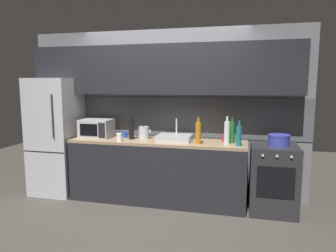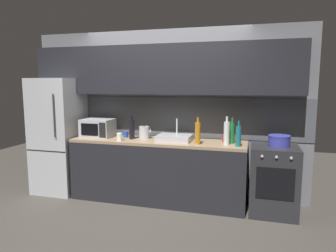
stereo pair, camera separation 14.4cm
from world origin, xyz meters
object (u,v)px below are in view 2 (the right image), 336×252
at_px(microwave, 98,128).
at_px(refrigerator, 59,135).
at_px(wine_bottle_green, 232,133).
at_px(mug_blue, 126,134).
at_px(cooking_pot, 279,141).
at_px(wine_bottle_clear, 227,133).
at_px(wine_bottle_teal, 238,136).
at_px(kettle, 144,132).
at_px(mug_white, 119,137).
at_px(wine_bottle_dark, 132,129).
at_px(mug_red, 225,138).
at_px(wine_bottle_amber, 198,133).
at_px(oven_range, 273,180).

bearing_deg(microwave, refrigerator, -178.45).
bearing_deg(wine_bottle_green, mug_blue, 178.33).
bearing_deg(microwave, cooking_pot, -0.40).
bearing_deg(wine_bottle_clear, mug_blue, 173.98).
bearing_deg(mug_blue, wine_bottle_teal, -8.36).
bearing_deg(cooking_pot, kettle, 177.89).
bearing_deg(mug_white, microwave, 155.43).
bearing_deg(cooking_pot, wine_bottle_dark, -179.73).
bearing_deg(wine_bottle_teal, microwave, 175.29).
bearing_deg(wine_bottle_dark, wine_bottle_teal, -5.42).
height_order(mug_red, mug_white, mug_white).
distance_m(wine_bottle_teal, mug_red, 0.35).
height_order(wine_bottle_green, wine_bottle_amber, wine_bottle_amber).
relative_size(wine_bottle_green, mug_white, 3.25).
bearing_deg(wine_bottle_green, mug_white, -171.46).
xyz_separation_m(wine_bottle_green, wine_bottle_teal, (0.09, -0.20, -0.01)).
bearing_deg(refrigerator, mug_white, -9.40).
bearing_deg(wine_bottle_teal, wine_bottle_green, 115.43).
height_order(wine_bottle_green, mug_white, wine_bottle_green).
bearing_deg(mug_red, mug_white, -167.74).
xyz_separation_m(wine_bottle_teal, cooking_pot, (0.51, 0.15, -0.06)).
bearing_deg(wine_bottle_dark, wine_bottle_green, 2.18).
height_order(wine_bottle_clear, wine_bottle_teal, wine_bottle_clear).
bearing_deg(mug_red, oven_range, -11.19).
height_order(refrigerator, mug_white, refrigerator).
distance_m(wine_bottle_clear, wine_bottle_teal, 0.18).
bearing_deg(mug_blue, microwave, -170.30).
distance_m(mug_blue, cooking_pot, 2.18).
relative_size(microwave, wine_bottle_amber, 1.27).
xyz_separation_m(wine_bottle_teal, mug_blue, (-1.67, 0.24, -0.09)).
bearing_deg(wine_bottle_dark, mug_blue, 144.85).
bearing_deg(mug_white, oven_range, 5.05).
bearing_deg(refrigerator, wine_bottle_amber, -3.57).
bearing_deg(oven_range, microwave, 179.56).
bearing_deg(oven_range, mug_white, -174.95).
relative_size(refrigerator, wine_bottle_teal, 5.37).
relative_size(wine_bottle_dark, mug_white, 3.14).
xyz_separation_m(wine_bottle_clear, mug_red, (-0.04, 0.20, -0.11)).
bearing_deg(mug_blue, wine_bottle_green, -1.67).
height_order(wine_bottle_green, wine_bottle_teal, wine_bottle_green).
distance_m(microwave, wine_bottle_teal, 2.10).
height_order(wine_bottle_dark, wine_bottle_amber, wine_bottle_amber).
height_order(oven_range, wine_bottle_amber, wine_bottle_amber).
bearing_deg(kettle, cooking_pot, -2.11).
bearing_deg(mug_white, mug_red, 12.26).
height_order(microwave, mug_red, microwave).
xyz_separation_m(kettle, wine_bottle_amber, (0.83, -0.21, 0.06)).
bearing_deg(kettle, mug_blue, 175.86).
bearing_deg(oven_range, kettle, 177.79).
height_order(mug_white, cooking_pot, cooking_pot).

